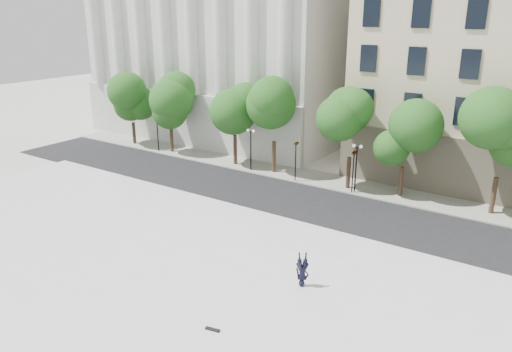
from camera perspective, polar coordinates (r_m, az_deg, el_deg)
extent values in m
plane|color=beige|center=(28.64, -17.70, -13.11)|extent=(160.00, 160.00, 0.00)
cube|color=white|center=(30.15, -13.26, -10.49)|extent=(44.00, 22.00, 0.45)
cube|color=black|center=(40.78, 2.25, -2.44)|extent=(60.00, 8.00, 0.02)
cube|color=#A9A89C|center=(45.68, 6.23, -0.13)|extent=(60.00, 4.00, 0.12)
cube|color=silver|center=(64.99, -0.67, 16.70)|extent=(30.00, 26.00, 25.00)
cylinder|color=black|center=(44.02, 4.54, 1.51)|extent=(0.10, 0.10, 3.50)
imported|color=black|center=(43.46, 4.60, 4.13)|extent=(0.61, 1.65, 0.65)
cylinder|color=black|center=(41.76, 11.01, 0.27)|extent=(0.10, 0.10, 3.50)
imported|color=black|center=(41.15, 11.19, 3.09)|extent=(0.98, 1.95, 0.77)
imported|color=black|center=(27.50, 5.29, -11.89)|extent=(1.61, 2.05, 0.53)
cube|color=black|center=(24.30, -5.00, -17.07)|extent=(0.74, 0.33, 0.07)
cylinder|color=#382619|center=(58.19, -13.76, 4.76)|extent=(0.36, 0.36, 2.52)
sphere|color=#1D5117|center=(57.50, -14.02, 8.06)|extent=(4.16, 4.16, 4.16)
cylinder|color=#382619|center=(53.99, -9.61, 4.14)|extent=(0.36, 0.36, 2.81)
sphere|color=#1D5117|center=(53.18, -9.83, 8.12)|extent=(4.19, 4.19, 4.19)
cylinder|color=#382619|center=(48.82, -2.39, 2.97)|extent=(0.36, 0.36, 3.00)
sphere|color=#1D5117|center=(47.88, -2.46, 7.67)|extent=(4.02, 4.02, 4.02)
cylinder|color=#382619|center=(46.43, 2.05, 2.18)|extent=(0.36, 0.36, 3.05)
sphere|color=#1D5117|center=(45.44, 2.11, 7.19)|extent=(3.96, 3.96, 3.96)
cylinder|color=#382619|center=(42.90, 10.51, 0.30)|extent=(0.36, 0.36, 2.81)
sphere|color=#1D5117|center=(41.88, 10.81, 5.26)|extent=(3.54, 3.54, 3.54)
cylinder|color=#382619|center=(42.19, 16.22, -0.64)|extent=(0.36, 0.36, 2.54)
sphere|color=#1D5117|center=(41.23, 16.65, 3.89)|extent=(3.55, 3.55, 3.55)
cylinder|color=#382619|center=(40.94, 25.49, -2.08)|extent=(0.36, 0.36, 2.90)
sphere|color=#1D5117|center=(39.85, 26.26, 3.22)|extent=(3.83, 3.83, 3.83)
cylinder|color=black|center=(54.28, -11.18, 4.84)|extent=(0.12, 0.12, 4.12)
cube|color=black|center=(53.85, -11.32, 6.96)|extent=(0.60, 0.06, 0.06)
sphere|color=white|center=(54.04, -11.55, 7.10)|extent=(0.28, 0.28, 0.28)
sphere|color=white|center=(53.62, -11.10, 7.04)|extent=(0.28, 0.28, 0.28)
cylinder|color=black|center=(46.76, -0.60, 2.80)|extent=(0.12, 0.12, 3.83)
cube|color=black|center=(46.28, -0.61, 5.08)|extent=(0.60, 0.06, 0.06)
sphere|color=white|center=(46.42, -0.91, 5.25)|extent=(0.28, 0.28, 0.28)
sphere|color=white|center=(46.09, -0.30, 5.16)|extent=(0.28, 0.28, 0.28)
cylinder|color=black|center=(41.92, 11.33, 0.63)|extent=(0.12, 0.12, 3.94)
cube|color=black|center=(41.36, 11.50, 3.23)|extent=(0.60, 0.06, 0.06)
sphere|color=white|center=(41.45, 11.13, 3.43)|extent=(0.28, 0.28, 0.28)
sphere|color=white|center=(41.23, 11.89, 3.30)|extent=(0.28, 0.28, 0.28)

